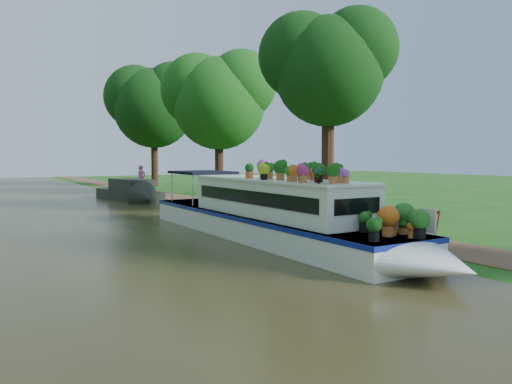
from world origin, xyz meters
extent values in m
plane|color=#184B12|center=(0.00, 0.00, 0.00)|extent=(100.00, 100.00, 0.00)
cube|color=#2E2A14|center=(-6.00, 0.00, 0.01)|extent=(10.00, 100.00, 0.02)
cube|color=brown|center=(1.20, 0.00, 0.01)|extent=(2.20, 100.00, 0.03)
cube|color=white|center=(-2.25, -1.22, 0.40)|extent=(2.20, 12.00, 0.75)
cube|color=navy|center=(-2.25, -1.22, 0.71)|extent=(2.24, 12.04, 0.12)
cube|color=white|center=(-2.25, -2.02, 1.29)|extent=(1.80, 7.00, 1.05)
cube|color=white|center=(-2.25, -2.02, 1.85)|extent=(1.90, 7.10, 0.06)
cube|color=black|center=(-1.34, -2.02, 1.37)|extent=(0.03, 6.40, 0.38)
cube|color=black|center=(-3.16, -2.02, 1.37)|extent=(0.03, 6.40, 0.38)
cube|color=black|center=(-2.25, 3.08, 1.92)|extent=(1.90, 2.40, 0.10)
cube|color=white|center=(-1.10, -6.62, 1.07)|extent=(0.04, 0.45, 0.55)
imported|color=#124312|center=(-2.80, -4.74, 2.08)|extent=(0.26, 0.25, 0.41)
imported|color=#124312|center=(-1.63, -2.91, 2.10)|extent=(0.35, 0.35, 0.44)
cylinder|color=black|center=(3.80, 3.00, 2.27)|extent=(0.56, 0.56, 4.55)
sphere|color=black|center=(3.80, 3.00, 6.23)|extent=(4.80, 4.80, 4.80)
sphere|color=black|center=(4.76, 2.28, 7.19)|extent=(3.60, 3.60, 3.60)
sphere|color=black|center=(2.96, 3.84, 6.95)|extent=(3.84, 3.84, 3.84)
cylinder|color=black|center=(4.50, 15.00, 1.92)|extent=(0.56, 0.56, 3.85)
sphere|color=#124312|center=(4.50, 15.00, 5.95)|extent=(6.00, 6.00, 6.00)
sphere|color=#124312|center=(5.70, 14.10, 7.15)|extent=(4.50, 4.50, 4.50)
sphere|color=#124312|center=(3.45, 16.05, 6.85)|extent=(4.80, 4.80, 4.80)
cylinder|color=black|center=(4.00, 26.00, 2.10)|extent=(0.56, 0.56, 4.20)
sphere|color=black|center=(4.00, 26.00, 6.51)|extent=(6.60, 6.60, 6.60)
sphere|color=black|center=(5.32, 25.01, 7.83)|extent=(4.95, 4.95, 4.95)
sphere|color=black|center=(2.85, 27.16, 7.50)|extent=(5.28, 5.28, 5.28)
cube|color=black|center=(-1.75, 14.30, 0.30)|extent=(2.47, 5.80, 0.56)
cube|color=black|center=(-1.75, 13.84, 0.91)|extent=(1.80, 3.43, 0.66)
cube|color=red|center=(0.45, -5.18, 0.05)|extent=(0.65, 0.56, 0.03)
cube|color=red|center=(0.45, -5.31, 0.56)|extent=(0.69, 0.36, 1.05)
cube|color=red|center=(0.45, -5.05, 0.56)|extent=(0.69, 0.36, 1.05)
cube|color=white|center=(0.45, -5.35, 0.62)|extent=(0.53, 0.25, 0.74)
imported|color=pink|center=(0.83, 19.83, 0.96)|extent=(0.79, 0.65, 1.86)
imported|color=#1D6224|center=(-0.60, 0.58, 0.20)|extent=(0.42, 0.38, 0.41)
camera|label=1|loc=(-10.32, -14.30, 2.55)|focal=35.00mm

